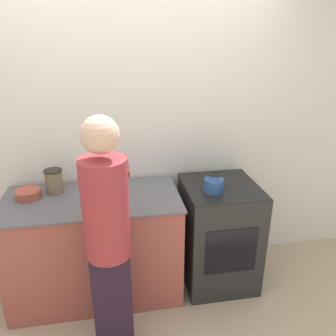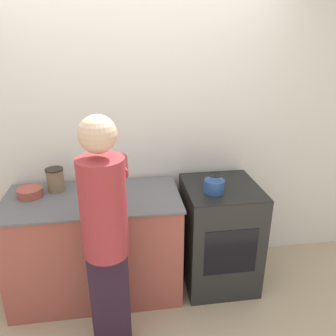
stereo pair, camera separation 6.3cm
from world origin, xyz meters
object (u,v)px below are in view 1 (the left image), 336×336
object	(u,v)px
person	(108,232)
cutting_board	(105,195)
bowl_prep	(28,194)
knife	(109,192)
oven	(218,233)
kettle	(214,184)
canister_jar	(54,181)

from	to	relation	value
person	cutting_board	bearing A→B (deg)	92.62
bowl_prep	knife	bearing A→B (deg)	-4.32
cutting_board	knife	distance (m)	0.04
oven	person	xyz separation A→B (m)	(-0.92, -0.54, 0.46)
cutting_board	knife	bearing A→B (deg)	31.68
oven	knife	distance (m)	1.01
kettle	bowl_prep	distance (m)	1.43
kettle	canister_jar	xyz separation A→B (m)	(-1.23, 0.27, -0.00)
knife	canister_jar	world-z (taller)	canister_jar
oven	person	world-z (taller)	person
oven	person	size ratio (longest dim) A/B	0.55
knife	person	bearing A→B (deg)	-70.88
knife	bowl_prep	size ratio (longest dim) A/B	1.15
oven	cutting_board	size ratio (longest dim) A/B	2.81
knife	canister_jar	bearing A→B (deg)	-176.23
knife	cutting_board	bearing A→B (deg)	-128.40
knife	canister_jar	distance (m)	0.45
kettle	bowl_prep	size ratio (longest dim) A/B	0.82
cutting_board	kettle	size ratio (longest dim) A/B	2.07
oven	bowl_prep	distance (m)	1.59
person	canister_jar	xyz separation A→B (m)	(-0.42, 0.71, 0.06)
oven	person	bearing A→B (deg)	-149.24
cutting_board	knife	size ratio (longest dim) A/B	1.49
bowl_prep	person	bearing A→B (deg)	-46.63
oven	kettle	bearing A→B (deg)	-134.41
person	cutting_board	xyz separation A→B (m)	(-0.03, 0.57, -0.02)
oven	cutting_board	bearing A→B (deg)	178.45
person	cutting_board	world-z (taller)	person
canister_jar	knife	bearing A→B (deg)	-16.15
oven	canister_jar	xyz separation A→B (m)	(-1.33, 0.17, 0.52)
bowl_prep	canister_jar	bearing A→B (deg)	22.38
cutting_board	bowl_prep	world-z (taller)	bowl_prep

